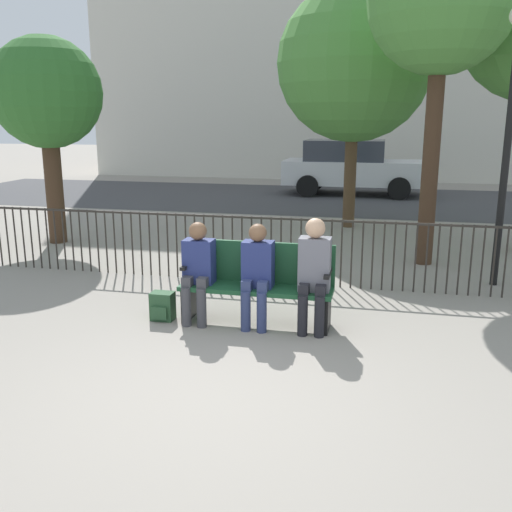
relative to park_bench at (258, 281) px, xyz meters
The scene contains 14 objects.
ground_plane 1.89m from the park_bench, 90.00° to the right, with size 80.00×80.00×0.00m, color gray.
park_bench is the anchor object (origin of this frame).
seated_person_0 0.69m from the park_bench, 168.80° to the right, with size 0.34×0.39×1.16m.
seated_person_1 0.21m from the park_bench, 79.70° to the right, with size 0.34×0.39×1.17m.
seated_person_2 0.70m from the park_bench, 10.92° to the right, with size 0.34×0.39×1.25m.
backpack 1.15m from the park_bench, behind, with size 0.26×0.22×0.33m.
fence_railing 1.59m from the park_bench, 90.59° to the left, with size 9.01×0.03×0.95m.
tree_0 6.78m from the park_bench, 84.16° to the left, with size 3.13×3.13×4.90m.
tree_2 5.11m from the park_bench, 57.80° to the left, with size 2.17×2.17×5.05m.
tree_3 6.09m from the park_bench, 143.81° to the left, with size 1.96×1.96×3.70m.
lamp_post 4.13m from the park_bench, 36.96° to the left, with size 0.28×0.28×3.68m.
street_surface 10.19m from the park_bench, 90.00° to the left, with size 24.00×6.00×0.01m.
parked_car_0 11.38m from the park_bench, 88.18° to the left, with size 4.20×1.94×1.62m.
building_facade 19.16m from the park_bench, 90.00° to the left, with size 20.00×6.00×13.10m.
Camera 1 is at (1.35, -4.23, 2.30)m, focal length 40.00 mm.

